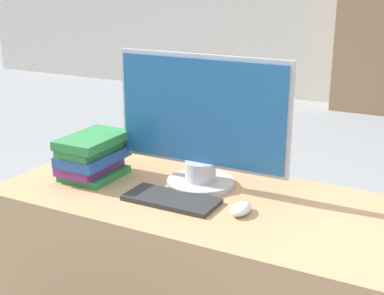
# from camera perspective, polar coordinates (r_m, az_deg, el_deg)

# --- Properties ---
(desk) EXTENTS (1.40, 0.62, 0.73)m
(desk) POSITION_cam_1_polar(r_m,az_deg,el_deg) (1.96, 1.22, -15.13)
(desk) COLOR tan
(desk) RESTS_ON ground_plane
(monitor) EXTENTS (0.63, 0.24, 0.46)m
(monitor) POSITION_cam_1_polar(r_m,az_deg,el_deg) (1.82, 0.98, 2.53)
(monitor) COLOR #B7B7BC
(monitor) RESTS_ON desk
(keyboard) EXTENTS (0.31, 0.14, 0.02)m
(keyboard) POSITION_cam_1_polar(r_m,az_deg,el_deg) (1.75, -2.21, -5.56)
(keyboard) COLOR #2D2D2D
(keyboard) RESTS_ON desk
(mouse) EXTENTS (0.06, 0.10, 0.03)m
(mouse) POSITION_cam_1_polar(r_m,az_deg,el_deg) (1.67, 5.23, -6.53)
(mouse) COLOR silver
(mouse) RESTS_ON desk
(book_stack) EXTENTS (0.18, 0.26, 0.16)m
(book_stack) POSITION_cam_1_polar(r_m,az_deg,el_deg) (1.97, -10.59, -0.88)
(book_stack) COLOR #2D7F42
(book_stack) RESTS_ON desk
(bookshelf_far) EXTENTS (0.94, 0.32, 1.90)m
(bookshelf_far) POSITION_cam_1_polar(r_m,az_deg,el_deg) (6.09, 19.81, 12.32)
(bookshelf_far) COLOR #9E7A56
(bookshelf_far) RESTS_ON ground_plane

